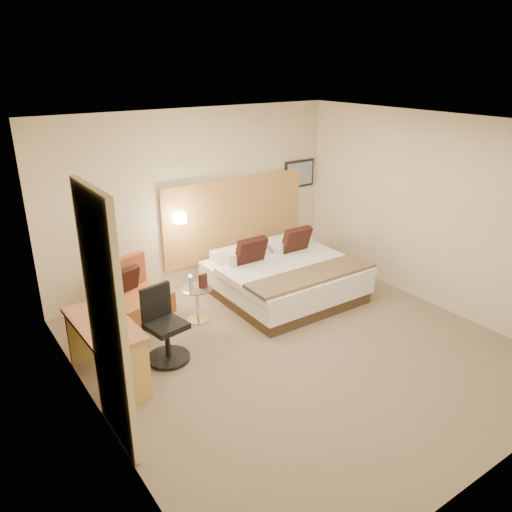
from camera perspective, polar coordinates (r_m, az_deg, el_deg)
floor at (r=6.32m, az=4.65°, el=-10.50°), size 4.80×5.00×0.02m
ceiling at (r=5.40m, az=5.54°, el=14.80°), size 4.80×5.00×0.02m
wall_back at (r=7.72m, az=-6.96°, el=6.47°), size 4.80×0.02×2.70m
wall_front at (r=4.29m, az=27.14°, el=-8.61°), size 4.80×0.02×2.70m
wall_left at (r=4.67m, az=-18.49°, el=-4.80°), size 0.02×5.00×2.70m
wall_right at (r=7.43m, az=19.60°, el=4.77°), size 0.02×5.00×2.70m
headboard_panel at (r=8.13m, az=-2.34°, el=4.46°), size 2.60×0.04×1.30m
art_frame at (r=8.75m, az=4.96°, el=9.35°), size 0.62×0.03×0.47m
art_canvas at (r=8.74m, az=5.05°, el=9.33°), size 0.54×0.01×0.39m
lamp_arm at (r=7.54m, az=-8.91°, el=4.43°), size 0.02×0.12×0.02m
lamp_shade at (r=7.49m, az=-8.71°, el=4.33°), size 0.15×0.15×0.15m
curtain at (r=4.52m, az=-16.74°, el=-7.32°), size 0.06×0.90×2.42m
bottle_a at (r=6.70m, az=-7.46°, el=-3.00°), size 0.06×0.06×0.18m
bottle_b at (r=6.74m, az=-7.46°, el=-2.82°), size 0.06×0.06×0.18m
menu_folder at (r=6.70m, az=-6.08°, el=-2.83°), size 0.12×0.06×0.19m
bed at (r=7.48m, az=3.20°, el=-2.39°), size 1.97×1.89×0.94m
lounge_chair at (r=6.96m, az=-13.94°, el=-4.66°), size 0.97×0.91×0.85m
side_table at (r=6.83m, az=-6.71°, el=-5.27°), size 0.48×0.48×0.49m
desk at (r=5.65m, az=-16.69°, el=-8.61°), size 0.58×1.20×0.74m
desk_chair at (r=6.00m, az=-10.42°, el=-8.42°), size 0.59×0.59×0.90m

